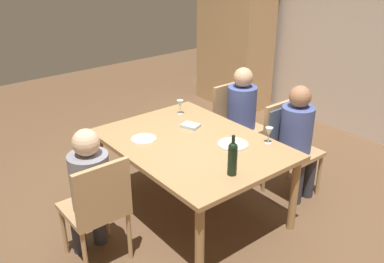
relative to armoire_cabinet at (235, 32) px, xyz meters
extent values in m
plane|color=brown|center=(1.92, -2.35, -1.10)|extent=(10.00, 10.00, 0.00)
cube|color=beige|center=(1.92, 0.45, 0.25)|extent=(6.40, 0.12, 2.70)
cube|color=tan|center=(0.00, 0.00, -0.05)|extent=(1.10, 0.56, 2.10)
cube|color=#A87F51|center=(1.92, -2.35, -0.38)|extent=(1.63, 1.20, 0.04)
cylinder|color=#A87F51|center=(1.17, -2.88, -0.75)|extent=(0.07, 0.07, 0.69)
cylinder|color=#A87F51|center=(2.66, -2.88, -0.75)|extent=(0.07, 0.07, 0.69)
cylinder|color=#A87F51|center=(1.17, -1.82, -0.75)|extent=(0.07, 0.07, 0.69)
cylinder|color=#A87F51|center=(2.66, -1.82, -0.75)|extent=(0.07, 0.07, 0.69)
cylinder|color=tan|center=(1.73, -3.52, -0.88)|extent=(0.04, 0.04, 0.44)
cylinder|color=tan|center=(1.73, -3.14, -0.88)|extent=(0.04, 0.04, 0.44)
cylinder|color=tan|center=(2.11, -3.52, -0.88)|extent=(0.04, 0.04, 0.44)
cylinder|color=tan|center=(2.11, -3.14, -0.88)|extent=(0.04, 0.04, 0.44)
cube|color=tan|center=(1.92, -3.33, -0.64)|extent=(0.44, 0.44, 0.04)
cube|color=tan|center=(2.12, -3.33, -0.40)|extent=(0.04, 0.44, 0.44)
cylinder|color=tan|center=(1.74, -1.18, -0.88)|extent=(0.04, 0.04, 0.44)
cylinder|color=tan|center=(1.74, -1.56, -0.88)|extent=(0.04, 0.04, 0.44)
cylinder|color=tan|center=(1.36, -1.18, -0.88)|extent=(0.04, 0.04, 0.44)
cylinder|color=tan|center=(1.36, -1.56, -0.88)|extent=(0.04, 0.04, 0.44)
cube|color=tan|center=(1.55, -1.37, -0.64)|extent=(0.44, 0.44, 0.04)
cube|color=tan|center=(1.35, -1.37, -0.40)|extent=(0.04, 0.44, 0.44)
cylinder|color=tan|center=(2.47, -1.18, -0.88)|extent=(0.04, 0.04, 0.44)
cylinder|color=tan|center=(2.47, -1.56, -0.88)|extent=(0.04, 0.04, 0.44)
cylinder|color=tan|center=(2.09, -1.18, -0.88)|extent=(0.04, 0.04, 0.44)
cylinder|color=tan|center=(2.09, -1.56, -0.88)|extent=(0.04, 0.04, 0.44)
cube|color=tan|center=(2.28, -1.37, -0.64)|extent=(0.44, 0.44, 0.04)
cube|color=tan|center=(2.08, -1.37, -0.40)|extent=(0.04, 0.44, 0.44)
cube|color=#4C5B75|center=(2.08, -1.37, -0.38)|extent=(0.07, 0.40, 0.31)
cylinder|color=#33333D|center=(1.78, -3.42, -0.87)|extent=(0.11, 0.11, 0.46)
cylinder|color=#33333D|center=(1.78, -3.24, -0.87)|extent=(0.11, 0.11, 0.46)
cylinder|color=gray|center=(1.92, -3.33, -0.40)|extent=(0.30, 0.30, 0.47)
sphere|color=beige|center=(1.92, -3.33, -0.07)|extent=(0.20, 0.20, 0.20)
cylinder|color=#33333D|center=(1.69, -1.28, -0.87)|extent=(0.11, 0.11, 0.46)
cylinder|color=#33333D|center=(1.69, -1.46, -0.87)|extent=(0.11, 0.11, 0.46)
cylinder|color=#475699|center=(1.55, -1.37, -0.40)|extent=(0.31, 0.31, 0.48)
sphere|color=tan|center=(1.55, -1.37, -0.06)|extent=(0.21, 0.21, 0.21)
cylinder|color=#33333D|center=(2.43, -1.28, -0.87)|extent=(0.11, 0.11, 0.46)
cylinder|color=#33333D|center=(2.43, -1.46, -0.87)|extent=(0.11, 0.11, 0.46)
cylinder|color=#475699|center=(2.28, -1.37, -0.40)|extent=(0.31, 0.31, 0.47)
sphere|color=#996B4C|center=(2.28, -1.37, -0.06)|extent=(0.21, 0.21, 0.21)
cylinder|color=black|center=(2.54, -2.46, -0.26)|extent=(0.07, 0.07, 0.22)
sphere|color=black|center=(2.54, -2.46, -0.14)|extent=(0.07, 0.07, 0.07)
cylinder|color=black|center=(2.54, -2.46, -0.08)|extent=(0.03, 0.03, 0.09)
cylinder|color=silver|center=(2.35, -1.85, -0.36)|extent=(0.06, 0.06, 0.00)
cylinder|color=silver|center=(2.35, -1.85, -0.33)|extent=(0.01, 0.01, 0.07)
cone|color=silver|center=(2.35, -1.85, -0.25)|extent=(0.07, 0.07, 0.07)
cylinder|color=silver|center=(1.34, -2.04, -0.36)|extent=(0.06, 0.06, 0.00)
cylinder|color=silver|center=(1.34, -2.04, -0.33)|extent=(0.01, 0.01, 0.07)
cone|color=silver|center=(1.34, -2.04, -0.25)|extent=(0.07, 0.07, 0.07)
cylinder|color=silver|center=(2.19, -2.11, -0.36)|extent=(0.26, 0.26, 0.01)
cylinder|color=white|center=(1.61, -2.65, -0.36)|extent=(0.22, 0.22, 0.01)
cube|color=#ADC6D6|center=(1.66, -2.16, -0.35)|extent=(0.19, 0.17, 0.03)
camera|label=1|loc=(4.53, -4.44, 1.27)|focal=39.79mm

